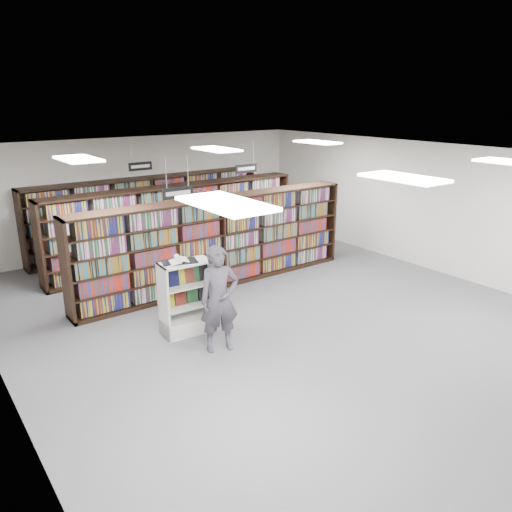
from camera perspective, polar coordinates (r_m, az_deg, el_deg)
floor at (r=10.39m, az=1.76°, el=-6.44°), size 12.00×12.00×0.00m
ceiling at (r=9.54m, az=1.94°, el=11.38°), size 10.00×12.00×0.10m
wall_back at (r=14.91m, az=-12.63°, el=7.06°), size 10.00×0.10×3.20m
wall_right at (r=13.44m, az=18.96°, el=5.38°), size 0.10×12.00×3.20m
bookshelf_row_near at (r=11.57m, az=-4.30°, el=1.61°), size 7.00×0.60×2.10m
bookshelf_row_mid at (r=13.25m, az=-8.92°, el=3.53°), size 7.00×0.60×2.10m
bookshelf_row_far at (r=14.75m, az=-12.01°, el=4.80°), size 7.00×0.60×2.10m
aisle_sign_left at (r=9.66m, az=-8.91°, el=7.25°), size 0.65×0.02×0.80m
aisle_sign_right at (r=12.90m, az=-1.13°, el=10.06°), size 0.65×0.02×0.80m
aisle_sign_center at (r=13.66m, az=-13.09°, el=10.04°), size 0.65×0.02×0.80m
troffer_front_left at (r=5.40m, az=-3.47°, el=6.00°), size 0.60×1.20×0.04m
troffer_front_center at (r=7.44m, az=16.53°, el=8.55°), size 0.60×1.20×0.04m
troffer_back_left at (r=9.93m, az=-19.65°, el=10.40°), size 0.60×1.20×0.04m
troffer_back_center at (r=11.17m, az=-4.55°, el=12.06°), size 0.60×1.20×0.04m
troffer_back_right at (r=13.00m, az=7.02°, el=12.78°), size 0.60×1.20×0.04m
endcap_display at (r=9.50m, az=-7.87°, el=-5.87°), size 1.03×0.56×1.40m
open_book at (r=9.14m, az=-8.80°, el=-0.50°), size 0.71×0.53×0.13m
shopper at (r=8.60m, az=-4.21°, el=-4.96°), size 0.78×0.62×1.89m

